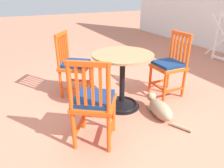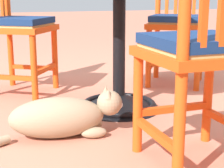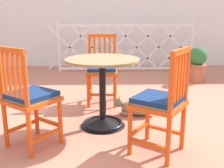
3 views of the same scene
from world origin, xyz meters
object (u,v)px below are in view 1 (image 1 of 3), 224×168
Objects in this scene: orange_chair_by_planter at (94,103)px; orange_chair_tucked_in at (169,66)px; tabby_cat at (159,108)px; cafe_table at (122,87)px; orange_chair_facing_out at (74,66)px.

orange_chair_by_planter is 1.46m from orange_chair_tucked_in.
orange_chair_tucked_in is 1.23× the size of tabby_cat.
tabby_cat is at bearing 38.11° from cafe_table.
orange_chair_tucked_in is at bearing 63.02° from orange_chair_facing_out.
tabby_cat is at bearing 95.81° from orange_chair_by_planter.
orange_chair_by_planter is (0.49, -0.59, 0.16)m from cafe_table.
orange_chair_tucked_in is at bearing 110.18° from orange_chair_by_planter.
cafe_table is 0.83× the size of orange_chair_tucked_in.
orange_chair_facing_out is at bearing -145.13° from cafe_table.
orange_chair_by_planter is at bearing -50.29° from cafe_table.
orange_chair_by_planter reaches higher than tabby_cat.
cafe_table is 0.54m from tabby_cat.
tabby_cat is (0.41, -0.47, -0.35)m from orange_chair_tucked_in.
orange_chair_by_planter and orange_chair_tucked_in have the same top height.
orange_chair_tucked_in is 1.37m from orange_chair_facing_out.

